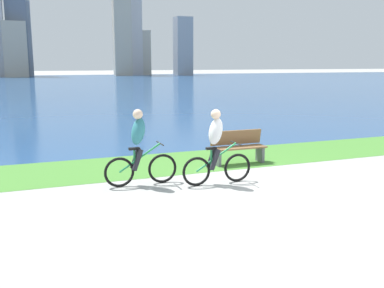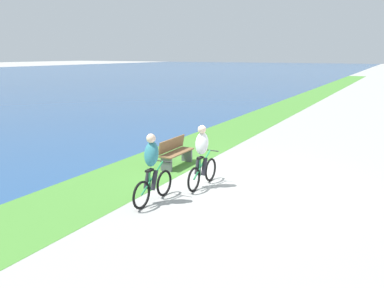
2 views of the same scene
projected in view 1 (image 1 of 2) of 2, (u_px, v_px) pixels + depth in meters
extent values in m
plane|color=#9E9E99|center=(264.00, 188.00, 9.54)|extent=(300.00, 300.00, 0.00)
cube|color=#478433|center=(210.00, 160.00, 12.29)|extent=(120.00, 2.64, 0.01)
cube|color=navy|center=(65.00, 85.00, 54.72)|extent=(300.00, 89.81, 0.00)
torus|color=black|center=(237.00, 168.00, 9.97)|extent=(0.66, 0.06, 0.66)
torus|color=black|center=(196.00, 172.00, 9.61)|extent=(0.66, 0.06, 0.66)
cylinder|color=#268C4C|center=(216.00, 157.00, 9.73)|extent=(0.99, 0.04, 0.62)
cylinder|color=#268C4C|center=(211.00, 160.00, 9.69)|extent=(0.04, 0.04, 0.48)
cube|color=black|center=(211.00, 148.00, 9.64)|extent=(0.24, 0.10, 0.05)
cylinder|color=black|center=(236.00, 143.00, 9.84)|extent=(0.03, 0.52, 0.03)
ellipsoid|color=white|center=(216.00, 131.00, 9.61)|extent=(0.40, 0.36, 0.65)
sphere|color=beige|center=(216.00, 114.00, 9.54)|extent=(0.22, 0.22, 0.22)
cylinder|color=#26262D|center=(211.00, 158.00, 9.80)|extent=(0.27, 0.11, 0.49)
cylinder|color=#26262D|center=(215.00, 160.00, 9.61)|extent=(0.27, 0.11, 0.49)
torus|color=black|center=(162.00, 168.00, 9.86)|extent=(0.67, 0.06, 0.67)
torus|color=black|center=(119.00, 172.00, 9.52)|extent=(0.67, 0.06, 0.67)
cylinder|color=#268C4C|center=(140.00, 158.00, 9.63)|extent=(0.96, 0.04, 0.62)
cylinder|color=#268C4C|center=(134.00, 160.00, 9.59)|extent=(0.04, 0.04, 0.49)
cube|color=black|center=(134.00, 149.00, 9.54)|extent=(0.24, 0.10, 0.05)
cylinder|color=black|center=(160.00, 143.00, 9.74)|extent=(0.03, 0.52, 0.03)
ellipsoid|color=teal|center=(138.00, 131.00, 9.51)|extent=(0.40, 0.36, 0.65)
sphere|color=beige|center=(138.00, 114.00, 9.44)|extent=(0.22, 0.22, 0.22)
cylinder|color=#26262D|center=(136.00, 158.00, 9.70)|extent=(0.27, 0.11, 0.49)
cylinder|color=#26262D|center=(138.00, 160.00, 9.51)|extent=(0.27, 0.11, 0.49)
cube|color=brown|center=(239.00, 147.00, 11.72)|extent=(1.50, 0.45, 0.04)
cube|color=brown|center=(236.00, 137.00, 11.86)|extent=(1.50, 0.11, 0.40)
cube|color=#595960|center=(260.00, 154.00, 11.99)|extent=(0.08, 0.37, 0.45)
cube|color=#595960|center=(217.00, 157.00, 11.54)|extent=(0.08, 0.37, 0.45)
cube|color=#ADA899|center=(15.00, 49.00, 83.22)|extent=(4.35, 3.54, 10.47)
cube|color=slate|center=(16.00, 18.00, 85.06)|extent=(3.91, 3.85, 22.94)
cube|color=#8C939E|center=(27.00, 39.00, 89.05)|extent=(2.02, 2.81, 15.07)
cube|color=#ADA899|center=(122.00, 21.00, 91.05)|extent=(3.68, 2.20, 22.89)
cube|color=#B7B7BC|center=(132.00, 33.00, 95.64)|extent=(4.10, 2.92, 18.60)
cube|color=#ADA899|center=(144.00, 53.00, 98.58)|extent=(2.50, 3.02, 9.86)
cube|color=#8C939E|center=(183.00, 47.00, 93.80)|extent=(3.56, 3.17, 12.37)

